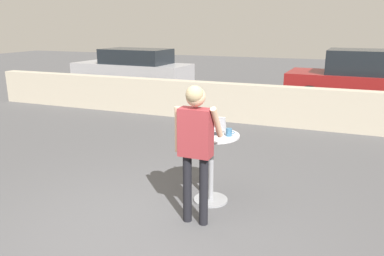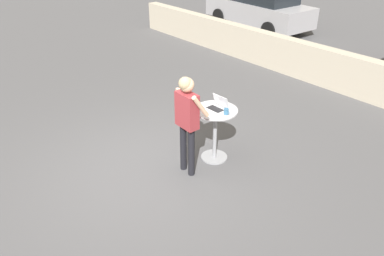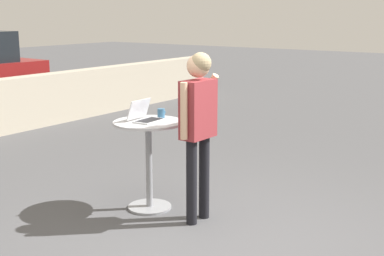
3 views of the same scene
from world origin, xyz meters
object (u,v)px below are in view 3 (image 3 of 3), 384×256
coffee_mug (161,113)px  standing_person (198,115)px  cafe_table (149,151)px  laptop (145,116)px

coffee_mug → standing_person: size_ratio=0.07×
standing_person → cafe_table: bearing=90.9°
cafe_table → coffee_mug: size_ratio=8.21×
cafe_table → laptop: (-0.00, 0.04, 0.38)m
laptop → standing_person: 0.68m
cafe_table → coffee_mug: bearing=2.6°
cafe_table → coffee_mug: (0.24, 0.01, 0.37)m
laptop → coffee_mug: laptop is taller
laptop → cafe_table: bearing=-86.5°
cafe_table → standing_person: bearing=-89.1°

